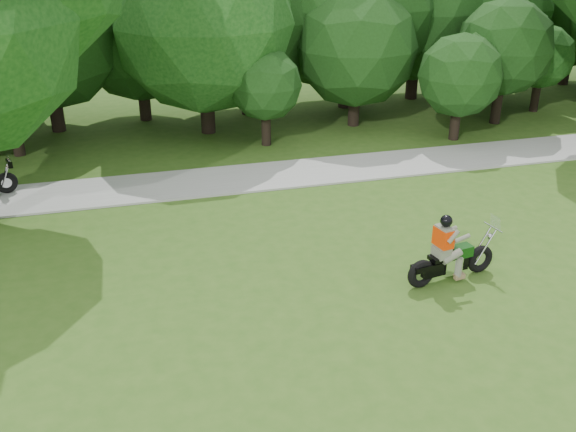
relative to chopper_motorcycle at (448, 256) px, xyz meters
name	(u,v)px	position (x,y,z in m)	size (l,w,h in m)	color
ground	(498,305)	(0.55, -1.14, -0.57)	(100.00, 100.00, 0.00)	#335A19
walkway	(356,167)	(0.55, 6.86, -0.54)	(60.00, 2.20, 0.06)	#9B9B96
tree_line	(306,17)	(0.88, 13.59, 3.07)	(39.42, 12.09, 7.53)	black
chopper_motorcycle	(448,256)	(0.00, 0.00, 0.00)	(2.16, 0.73, 1.55)	black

